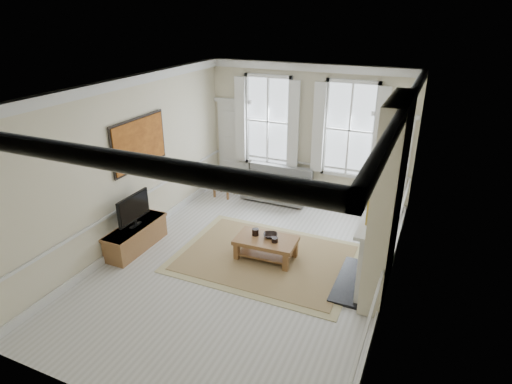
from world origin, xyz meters
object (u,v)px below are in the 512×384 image
at_px(sofa, 277,186).
at_px(side_table, 224,179).
at_px(tv_stand, 136,237).
at_px(coffee_table, 266,242).

distance_m(sofa, side_table, 1.40).
bearing_deg(side_table, sofa, 16.02).
bearing_deg(sofa, tv_stand, -116.53).
bearing_deg(side_table, coffee_table, -47.78).
bearing_deg(coffee_table, tv_stand, -167.20).
bearing_deg(tv_stand, sofa, 63.47).
bearing_deg(side_table, tv_stand, -97.46).
height_order(side_table, coffee_table, side_table).
xyz_separation_m(side_table, tv_stand, (-0.41, -3.12, -0.20)).
height_order(coffee_table, tv_stand, tv_stand).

